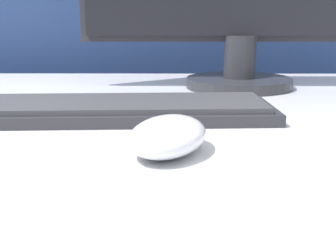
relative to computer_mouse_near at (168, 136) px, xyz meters
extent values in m
cube|color=navy|center=(0.07, 0.79, -0.23)|extent=(5.00, 0.03, 1.02)
ellipsoid|color=white|center=(0.00, 0.00, 0.00)|extent=(0.11, 0.14, 0.04)
cube|color=#28282D|center=(-0.08, 0.18, -0.01)|extent=(0.46, 0.17, 0.02)
cube|color=#38383D|center=(-0.08, 0.18, 0.00)|extent=(0.44, 0.15, 0.01)
cylinder|color=#28282D|center=(0.14, 0.44, -0.01)|extent=(0.21, 0.21, 0.02)
cylinder|color=#28282D|center=(0.14, 0.44, 0.04)|extent=(0.06, 0.06, 0.08)
camera|label=1|loc=(0.00, -0.47, 0.13)|focal=50.00mm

